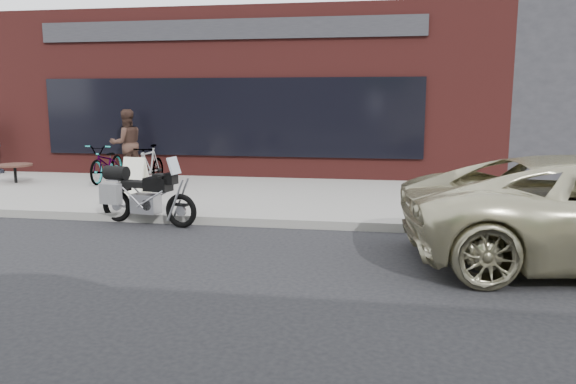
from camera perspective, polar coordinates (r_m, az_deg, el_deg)
name	(u,v)px	position (r m, az deg, el deg)	size (l,w,h in m)	color
ground	(178,316)	(5.95, -11.13, -12.22)	(120.00, 120.00, 0.00)	black
near_sidewalk	(290,194)	(12.50, 0.23, -0.21)	(44.00, 6.00, 0.15)	gray
storefront	(266,96)	(19.56, -2.24, 9.69)	(14.00, 10.07, 4.50)	#521D1A
motorcycle	(141,195)	(10.10, -14.73, -0.28)	(1.90, 0.68, 1.21)	black
bicycle_front	(107,163)	(14.50, -17.89, 2.84)	(0.62, 1.77, 0.93)	gray
bicycle_rear	(149,165)	(13.57, -13.89, 2.64)	(0.45, 1.59, 0.95)	gray
sandwich_sign	(135,176)	(12.30, -15.26, 1.55)	(0.57, 0.54, 0.81)	white
cafe_table	(15,166)	(15.13, -26.02, 2.42)	(0.80, 0.80, 0.46)	black
cafe_patron_left	(127,144)	(15.06, -16.07, 4.74)	(0.86, 0.67, 1.76)	#412B22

